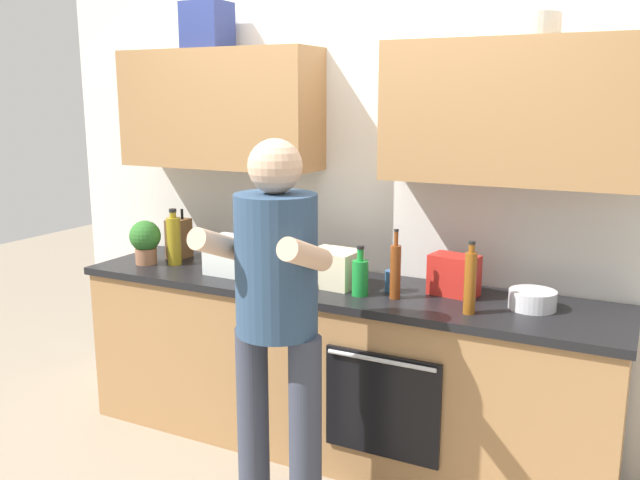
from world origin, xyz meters
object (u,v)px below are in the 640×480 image
object	(u,v)px
bottle_oil	(174,240)
mixing_bowl	(532,300)
bottle_syrup	(470,282)
bottle_soda	(360,276)
knife_block	(179,238)
grocery_bag_produce	(231,255)
bottle_soy	(293,272)
grocery_bag_crisps	(454,275)
bottle_wine	(309,253)
bottle_vinegar	(395,271)
potted_herb	(145,240)
grocery_bag_rice	(335,268)
person_standing	(276,306)
cup_tea	(393,281)

from	to	relation	value
bottle_oil	mixing_bowl	distance (m)	1.98
bottle_syrup	bottle_soda	xyz separation A→B (m)	(-0.54, 0.04, -0.05)
mixing_bowl	knife_block	xyz separation A→B (m)	(-2.06, 0.07, 0.07)
knife_block	grocery_bag_produce	distance (m)	0.51
bottle_soy	grocery_bag_produce	xyz separation A→B (m)	(-0.46, 0.13, 0.01)
grocery_bag_crisps	bottle_syrup	bearing A→B (deg)	-60.95
mixing_bowl	grocery_bag_produce	world-z (taller)	grocery_bag_produce
grocery_bag_crisps	knife_block	bearing A→B (deg)	179.46
bottle_wine	bottle_vinegar	distance (m)	0.63
potted_herb	bottle_soy	bearing A→B (deg)	-4.64
bottle_syrup	bottle_soy	world-z (taller)	bottle_syrup
bottle_syrup	potted_herb	size ratio (longest dim) A/B	1.30
mixing_bowl	bottle_soda	bearing A→B (deg)	-168.64
bottle_soy	grocery_bag_rice	world-z (taller)	bottle_soy
bottle_wine	potted_herb	world-z (taller)	bottle_wine
bottle_syrup	knife_block	distance (m)	1.84
knife_block	grocery_bag_crisps	world-z (taller)	knife_block
person_standing	bottle_wine	distance (m)	0.91
bottle_syrup	mixing_bowl	size ratio (longest dim) A/B	1.55
bottle_wine	bottle_soda	size ratio (longest dim) A/B	1.14
bottle_syrup	knife_block	bearing A→B (deg)	171.45
bottle_syrup	grocery_bag_crisps	size ratio (longest dim) A/B	1.45
cup_tea	knife_block	distance (m)	1.40
grocery_bag_crisps	bottle_soy	bearing A→B (deg)	-159.68
bottle_wine	grocery_bag_crisps	distance (m)	0.82
person_standing	bottle_syrup	xyz separation A→B (m)	(0.66, 0.56, 0.05)
bottle_oil	bottle_wine	bearing A→B (deg)	12.60
grocery_bag_rice	bottle_vinegar	bearing A→B (deg)	-11.76
person_standing	bottle_vinegar	bearing A→B (deg)	65.32
bottle_soda	bottle_wine	bearing A→B (deg)	147.98
bottle_soy	mixing_bowl	size ratio (longest dim) A/B	1.01
bottle_soda	grocery_bag_rice	distance (m)	0.21
mixing_bowl	grocery_bag_crisps	distance (m)	0.39
bottle_soy	grocery_bag_rice	bearing A→B (deg)	45.46
mixing_bowl	bottle_syrup	bearing A→B (deg)	-140.05
grocery_bag_crisps	bottle_soda	bearing A→B (deg)	-151.74
bottle_wine	knife_block	xyz separation A→B (m)	(-0.86, -0.03, 0.00)
grocery_bag_crisps	grocery_bag_rice	world-z (taller)	grocery_bag_crisps
mixing_bowl	potted_herb	bearing A→B (deg)	-176.41
bottle_wine	bottle_soy	bearing A→B (deg)	-76.79
mixing_bowl	potted_herb	distance (m)	2.14
bottle_syrup	bottle_wine	world-z (taller)	bottle_syrup
bottle_syrup	bottle_soda	bearing A→B (deg)	175.58
bottle_syrup	grocery_bag_produce	xyz separation A→B (m)	(-1.34, 0.11, -0.05)
bottle_soy	bottle_vinegar	bearing A→B (deg)	9.41
grocery_bag_produce	potted_herb	bearing A→B (deg)	-175.45
bottle_wine	bottle_soda	world-z (taller)	bottle_wine
knife_block	bottle_wine	bearing A→B (deg)	1.84
grocery_bag_produce	bottle_soda	bearing A→B (deg)	-4.86
bottle_oil	potted_herb	bearing A→B (deg)	-158.57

